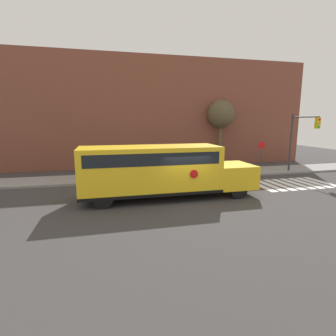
{
  "coord_description": "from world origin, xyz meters",
  "views": [
    {
      "loc": [
        -4.16,
        -13.12,
        4.3
      ],
      "look_at": [
        -0.64,
        1.34,
        1.62
      ],
      "focal_mm": 28.0,
      "sensor_mm": 36.0,
      "label": 1
    }
  ],
  "objects": [
    {
      "name": "stop_sign",
      "position": [
        8.11,
        5.52,
        1.71
      ],
      "size": [
        0.6,
        0.1,
        2.67
      ],
      "color": "#38383A",
      "rests_on": "ground"
    },
    {
      "name": "sidewalk_strip",
      "position": [
        0.0,
        6.5,
        0.07
      ],
      "size": [
        44.0,
        3.0,
        0.15
      ],
      "color": "gray",
      "rests_on": "ground"
    },
    {
      "name": "tree_near_sidewalk",
      "position": [
        6.78,
        10.47,
        4.88
      ],
      "size": [
        2.64,
        2.64,
        6.27
      ],
      "color": "brown",
      "rests_on": "ground"
    },
    {
      "name": "traffic_light",
      "position": [
        11.01,
        4.77,
        3.22
      ],
      "size": [
        0.28,
        2.9,
        4.85
      ],
      "color": "#38383A",
      "rests_on": "ground"
    },
    {
      "name": "building_backdrop",
      "position": [
        0.0,
        13.0,
        5.08
      ],
      "size": [
        32.0,
        4.0,
        10.16
      ],
      "color": "brown",
      "rests_on": "ground"
    },
    {
      "name": "school_bus",
      "position": [
        -1.22,
        0.84,
        1.67
      ],
      "size": [
        9.81,
        2.57,
        2.94
      ],
      "color": "yellow",
      "rests_on": "ground"
    },
    {
      "name": "crosswalk_stripes",
      "position": [
        8.39,
        2.0,
        0.0
      ],
      "size": [
        5.4,
        3.2,
        0.01
      ],
      "color": "white",
      "rests_on": "ground"
    },
    {
      "name": "ground_plane",
      "position": [
        0.0,
        0.0,
        0.0
      ],
      "size": [
        60.0,
        60.0,
        0.0
      ],
      "primitive_type": "plane",
      "color": "#3A3838"
    }
  ]
}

